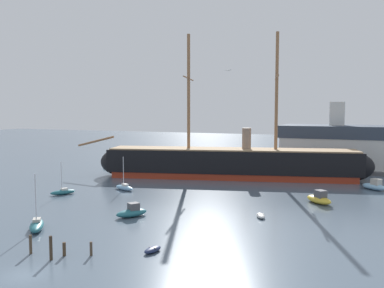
# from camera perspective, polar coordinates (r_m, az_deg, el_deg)

# --- Properties ---
(ground_plane) EXTENTS (400.00, 400.00, 0.00)m
(ground_plane) POSITION_cam_1_polar(r_m,az_deg,el_deg) (39.42, -21.83, -16.32)
(ground_plane) COLOR #4C5B6B
(tall_ship) EXTENTS (59.24, 19.72, 28.95)m
(tall_ship) POSITION_cam_1_polar(r_m,az_deg,el_deg) (84.68, 5.40, -2.58)
(tall_ship) COLOR maroon
(tall_ship) RESTS_ON ground
(sailboat_foreground_left) EXTENTS (4.24, 4.93, 6.56)m
(sailboat_foreground_left) POSITION_cam_1_polar(r_m,az_deg,el_deg) (52.39, -20.48, -10.35)
(sailboat_foreground_left) COLOR #236670
(sailboat_foreground_left) RESTS_ON ground
(dinghy_foreground_right) EXTENTS (1.42, 2.37, 0.52)m
(dinghy_foreground_right) POSITION_cam_1_polar(r_m,az_deg,el_deg) (42.15, -5.42, -14.20)
(dinghy_foreground_right) COLOR #1E284C
(dinghy_foreground_right) RESTS_ON ground
(motorboat_near_centre) EXTENTS (3.81, 4.56, 1.80)m
(motorboat_near_centre) POSITION_cam_1_polar(r_m,az_deg,el_deg) (55.36, -8.22, -9.19)
(motorboat_near_centre) COLOR #236670
(motorboat_near_centre) RESTS_ON ground
(sailboat_mid_left) EXTENTS (3.24, 4.17, 5.39)m
(sailboat_mid_left) POSITION_cam_1_polar(r_m,az_deg,el_deg) (71.75, -17.23, -6.27)
(sailboat_mid_left) COLOR #236670
(sailboat_mid_left) RESTS_ON ground
(dinghy_mid_right) EXTENTS (1.84, 2.50, 0.54)m
(dinghy_mid_right) POSITION_cam_1_polar(r_m,az_deg,el_deg) (55.12, 9.38, -9.65)
(dinghy_mid_right) COLOR silver
(dinghy_mid_right) RESTS_ON ground
(sailboat_alongside_bow) EXTENTS (4.63, 2.87, 5.80)m
(sailboat_alongside_bow) POSITION_cam_1_polar(r_m,az_deg,el_deg) (73.12, -9.23, -5.88)
(sailboat_alongside_bow) COLOR #7FB2D6
(sailboat_alongside_bow) RESTS_ON ground
(motorboat_alongside_stern) EXTENTS (4.83, 4.88, 2.04)m
(motorboat_alongside_stern) POSITION_cam_1_polar(r_m,az_deg,el_deg) (64.98, 17.00, -7.17)
(motorboat_alongside_stern) COLOR gold
(motorboat_alongside_stern) RESTS_ON ground
(sailboat_far_left) EXTENTS (1.96, 3.68, 4.59)m
(sailboat_far_left) POSITION_cam_1_polar(r_m,az_deg,el_deg) (100.89, -11.33, -3.01)
(sailboat_far_left) COLOR #236670
(sailboat_far_left) RESTS_ON ground
(motorboat_far_right) EXTENTS (4.88, 4.51, 1.98)m
(motorboat_far_right) POSITION_cam_1_polar(r_m,az_deg,el_deg) (78.90, 23.72, -5.28)
(motorboat_far_right) COLOR #7FB2D6
(motorboat_far_right) RESTS_ON ground
(motorboat_distant_centre) EXTENTS (2.06, 3.23, 1.26)m
(motorboat_distant_centre) POSITION_cam_1_polar(r_m,az_deg,el_deg) (95.34, 6.32, -3.37)
(motorboat_distant_centre) COLOR gold
(motorboat_distant_centre) RESTS_ON ground
(mooring_piling_nearest) EXTENTS (0.30, 0.30, 2.28)m
(mooring_piling_nearest) POSITION_cam_1_polar(r_m,az_deg,el_deg) (41.83, -18.75, -13.33)
(mooring_piling_nearest) COLOR #382B1E
(mooring_piling_nearest) RESTS_ON ground
(mooring_piling_left_pair) EXTENTS (0.26, 0.26, 1.35)m
(mooring_piling_left_pair) POSITION_cam_1_polar(r_m,az_deg,el_deg) (42.08, -13.64, -13.76)
(mooring_piling_left_pair) COLOR #4C3D2D
(mooring_piling_left_pair) RESTS_ON ground
(mooring_piling_right_pair) EXTENTS (0.31, 0.31, 1.30)m
(mooring_piling_right_pair) POSITION_cam_1_polar(r_m,az_deg,el_deg) (42.72, -17.08, -13.59)
(mooring_piling_right_pair) COLOR #423323
(mooring_piling_right_pair) RESTS_ON ground
(mooring_piling_midwater) EXTENTS (0.28, 0.28, 1.86)m
(mooring_piling_midwater) POSITION_cam_1_polar(r_m,az_deg,el_deg) (44.23, -21.22, -12.68)
(mooring_piling_midwater) COLOR #4C3D2D
(mooring_piling_midwater) RESTS_ON ground
(dockside_warehouse_right) EXTENTS (40.57, 15.76, 15.60)m
(dockside_warehouse_right) POSITION_cam_1_polar(r_m,az_deg,el_deg) (102.37, 22.67, -0.53)
(dockside_warehouse_right) COLOR #565659
(dockside_warehouse_right) RESTS_ON ground
(seagull_in_flight) EXTENTS (1.19, 0.74, 0.14)m
(seagull_in_flight) POSITION_cam_1_polar(r_m,az_deg,el_deg) (59.03, 4.95, 10.00)
(seagull_in_flight) COLOR silver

